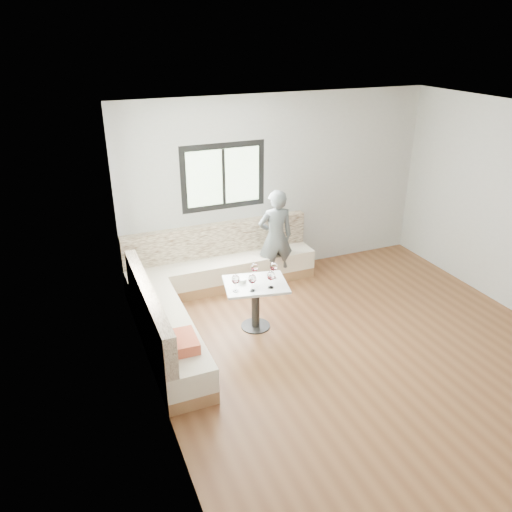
{
  "coord_description": "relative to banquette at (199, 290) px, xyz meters",
  "views": [
    {
      "loc": [
        -3.19,
        -4.3,
        3.65
      ],
      "look_at": [
        -0.98,
        1.05,
        0.99
      ],
      "focal_mm": 35.0,
      "sensor_mm": 36.0,
      "label": 1
    }
  ],
  "objects": [
    {
      "name": "room",
      "position": [
        1.51,
        -1.54,
        1.08
      ],
      "size": [
        5.01,
        5.01,
        2.81
      ],
      "color": "brown",
      "rests_on": "ground"
    },
    {
      "name": "banquette",
      "position": [
        0.0,
        0.0,
        0.0
      ],
      "size": [
        2.9,
        2.8,
        0.95
      ],
      "color": "#92653F",
      "rests_on": "ground"
    },
    {
      "name": "table",
      "position": [
        0.57,
        -0.67,
        0.16
      ],
      "size": [
        0.9,
        0.77,
        0.65
      ],
      "rotation": [
        0.0,
        0.0,
        -0.2
      ],
      "color": "black",
      "rests_on": "ground"
    },
    {
      "name": "person",
      "position": [
        1.36,
        0.44,
        0.41
      ],
      "size": [
        0.58,
        0.41,
        1.49
      ],
      "primitive_type": "imported",
      "rotation": [
        0.0,
        0.0,
        3.04
      ],
      "color": "#4F5557",
      "rests_on": "ground"
    },
    {
      "name": "olive_ramekin",
      "position": [
        0.42,
        -0.56,
        0.34
      ],
      "size": [
        0.11,
        0.11,
        0.04
      ],
      "color": "white",
      "rests_on": "table"
    },
    {
      "name": "wine_glass_a",
      "position": [
        0.26,
        -0.77,
        0.48
      ],
      "size": [
        0.1,
        0.1,
        0.23
      ],
      "color": "white",
      "rests_on": "table"
    },
    {
      "name": "wine_glass_b",
      "position": [
        0.45,
        -0.84,
        0.48
      ],
      "size": [
        0.1,
        0.1,
        0.23
      ],
      "color": "white",
      "rests_on": "table"
    },
    {
      "name": "wine_glass_c",
      "position": [
        0.7,
        -0.85,
        0.48
      ],
      "size": [
        0.1,
        0.1,
        0.23
      ],
      "color": "white",
      "rests_on": "table"
    },
    {
      "name": "wine_glass_d",
      "position": [
        0.6,
        -0.54,
        0.48
      ],
      "size": [
        0.1,
        0.1,
        0.23
      ],
      "color": "white",
      "rests_on": "table"
    },
    {
      "name": "wine_glass_e",
      "position": [
        0.84,
        -0.62,
        0.48
      ],
      "size": [
        0.1,
        0.1,
        0.23
      ],
      "color": "white",
      "rests_on": "table"
    }
  ]
}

